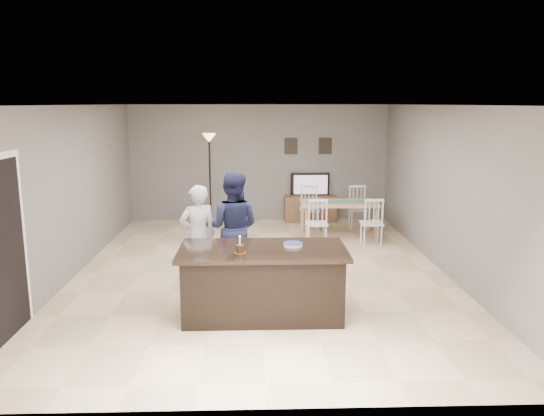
{
  "coord_description": "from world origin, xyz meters",
  "views": [
    {
      "loc": [
        -0.09,
        -8.36,
        2.73
      ],
      "look_at": [
        0.17,
        -0.3,
        1.13
      ],
      "focal_mm": 35.0,
      "sensor_mm": 36.0,
      "label": 1
    }
  ],
  "objects_px": {
    "kitchen_island": "(263,281)",
    "woman": "(198,236)",
    "floor_lamp": "(209,155)",
    "plate_stack": "(293,244)",
    "television": "(310,184)",
    "dining_table": "(339,208)",
    "birthday_cake": "(240,249)",
    "tv_console": "(310,209)",
    "man": "(233,227)"
  },
  "relations": [
    {
      "from": "tv_console",
      "to": "woman",
      "type": "height_order",
      "value": "woman"
    },
    {
      "from": "birthday_cake",
      "to": "kitchen_island",
      "type": "bearing_deg",
      "value": 35.09
    },
    {
      "from": "birthday_cake",
      "to": "plate_stack",
      "type": "height_order",
      "value": "birthday_cake"
    },
    {
      "from": "tv_console",
      "to": "television",
      "type": "distance_m",
      "value": 0.57
    },
    {
      "from": "tv_console",
      "to": "floor_lamp",
      "type": "xyz_separation_m",
      "value": [
        -2.3,
        -0.33,
        1.31
      ]
    },
    {
      "from": "television",
      "to": "kitchen_island",
      "type": "bearing_deg",
      "value": 77.99
    },
    {
      "from": "kitchen_island",
      "to": "woman",
      "type": "distance_m",
      "value": 1.55
    },
    {
      "from": "dining_table",
      "to": "woman",
      "type": "bearing_deg",
      "value": -131.61
    },
    {
      "from": "woman",
      "to": "floor_lamp",
      "type": "xyz_separation_m",
      "value": [
        -0.15,
        4.05,
        0.83
      ]
    },
    {
      "from": "floor_lamp",
      "to": "television",
      "type": "bearing_deg",
      "value": 9.88
    },
    {
      "from": "man",
      "to": "floor_lamp",
      "type": "distance_m",
      "value": 4.02
    },
    {
      "from": "man",
      "to": "birthday_cake",
      "type": "relative_size",
      "value": 7.67
    },
    {
      "from": "kitchen_island",
      "to": "television",
      "type": "height_order",
      "value": "television"
    },
    {
      "from": "kitchen_island",
      "to": "birthday_cake",
      "type": "height_order",
      "value": "birthday_cake"
    },
    {
      "from": "television",
      "to": "plate_stack",
      "type": "height_order",
      "value": "television"
    },
    {
      "from": "plate_stack",
      "to": "tv_console",
      "type": "bearing_deg",
      "value": 81.67
    },
    {
      "from": "kitchen_island",
      "to": "tv_console",
      "type": "distance_m",
      "value": 5.7
    },
    {
      "from": "woman",
      "to": "floor_lamp",
      "type": "bearing_deg",
      "value": -109.14
    },
    {
      "from": "television",
      "to": "dining_table",
      "type": "xyz_separation_m",
      "value": [
        0.43,
        -1.56,
        -0.26
      ]
    },
    {
      "from": "plate_stack",
      "to": "dining_table",
      "type": "relative_size",
      "value": 0.15
    },
    {
      "from": "television",
      "to": "birthday_cake",
      "type": "distance_m",
      "value": 6.03
    },
    {
      "from": "woman",
      "to": "plate_stack",
      "type": "bearing_deg",
      "value": 120.08
    },
    {
      "from": "plate_stack",
      "to": "floor_lamp",
      "type": "bearing_deg",
      "value": 106.3
    },
    {
      "from": "floor_lamp",
      "to": "plate_stack",
      "type": "bearing_deg",
      "value": -73.7
    },
    {
      "from": "man",
      "to": "dining_table",
      "type": "height_order",
      "value": "man"
    },
    {
      "from": "dining_table",
      "to": "kitchen_island",
      "type": "bearing_deg",
      "value": -111.66
    },
    {
      "from": "woman",
      "to": "floor_lamp",
      "type": "distance_m",
      "value": 4.14
    },
    {
      "from": "tv_console",
      "to": "dining_table",
      "type": "xyz_separation_m",
      "value": [
        0.43,
        -1.49,
        0.3
      ]
    },
    {
      "from": "television",
      "to": "plate_stack",
      "type": "relative_size",
      "value": 3.52
    },
    {
      "from": "man",
      "to": "kitchen_island",
      "type": "bearing_deg",
      "value": 119.52
    },
    {
      "from": "kitchen_island",
      "to": "plate_stack",
      "type": "distance_m",
      "value": 0.62
    },
    {
      "from": "man",
      "to": "birthday_cake",
      "type": "height_order",
      "value": "man"
    },
    {
      "from": "television",
      "to": "floor_lamp",
      "type": "distance_m",
      "value": 2.45
    },
    {
      "from": "kitchen_island",
      "to": "plate_stack",
      "type": "height_order",
      "value": "plate_stack"
    },
    {
      "from": "television",
      "to": "plate_stack",
      "type": "xyz_separation_m",
      "value": [
        -0.8,
        -5.53,
        0.06
      ]
    },
    {
      "from": "birthday_cake",
      "to": "man",
      "type": "bearing_deg",
      "value": 95.7
    },
    {
      "from": "television",
      "to": "plate_stack",
      "type": "distance_m",
      "value": 5.59
    },
    {
      "from": "kitchen_island",
      "to": "tv_console",
      "type": "xyz_separation_m",
      "value": [
        1.2,
        5.57,
        -0.15
      ]
    },
    {
      "from": "man",
      "to": "plate_stack",
      "type": "distance_m",
      "value": 1.5
    },
    {
      "from": "tv_console",
      "to": "plate_stack",
      "type": "bearing_deg",
      "value": -98.33
    },
    {
      "from": "kitchen_island",
      "to": "woman",
      "type": "height_order",
      "value": "woman"
    },
    {
      "from": "man",
      "to": "tv_console",
      "type": "bearing_deg",
      "value": -99.72
    },
    {
      "from": "birthday_cake",
      "to": "tv_console",
      "type": "bearing_deg",
      "value": 75.57
    },
    {
      "from": "birthday_cake",
      "to": "dining_table",
      "type": "height_order",
      "value": "birthday_cake"
    },
    {
      "from": "woman",
      "to": "television",
      "type": "bearing_deg",
      "value": -137.03
    },
    {
      "from": "woman",
      "to": "man",
      "type": "bearing_deg",
      "value": 176.17
    },
    {
      "from": "tv_console",
      "to": "television",
      "type": "xyz_separation_m",
      "value": [
        0.0,
        0.07,
        0.56
      ]
    },
    {
      "from": "floor_lamp",
      "to": "kitchen_island",
      "type": "bearing_deg",
      "value": -78.15
    },
    {
      "from": "birthday_cake",
      "to": "floor_lamp",
      "type": "height_order",
      "value": "floor_lamp"
    },
    {
      "from": "tv_console",
      "to": "woman",
      "type": "distance_m",
      "value": 4.9
    }
  ]
}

